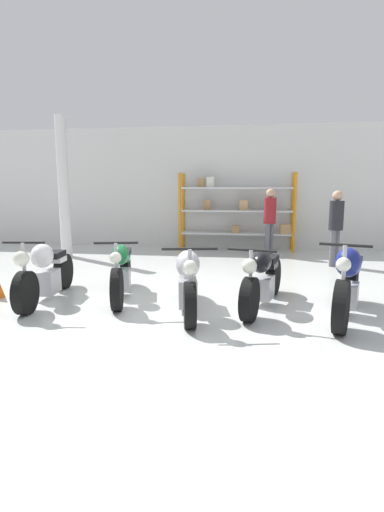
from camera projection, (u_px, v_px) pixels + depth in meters
ground_plane at (188, 306)px, 6.06m from camera, size 30.00×30.00×0.00m
back_wall at (222, 188)px, 11.90m from camera, size 30.00×0.08×3.60m
shelving_rack at (238, 210)px, 11.57m from camera, size 3.33×0.63×2.22m
support_pillar at (64, 187)px, 10.29m from camera, size 0.28×0.28×3.60m
motorcycle_white at (46, 272)px, 6.31m from camera, size 0.59×2.14×1.03m
motorcycle_green at (122, 271)px, 6.48m from camera, size 0.77×2.06×1.01m
motorcycle_silver at (188, 281)px, 5.72m from camera, size 0.76×2.03×1.03m
motorcycle_black at (263, 279)px, 5.96m from camera, size 0.83×2.12×0.98m
motorcycle_blue at (348, 284)px, 5.44m from camera, size 0.88×2.05×1.10m
person_browsing at (270, 216)px, 10.56m from camera, size 0.44×0.44×1.77m
person_near_rack at (336, 222)px, 9.06m from camera, size 0.45×0.45×1.72m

